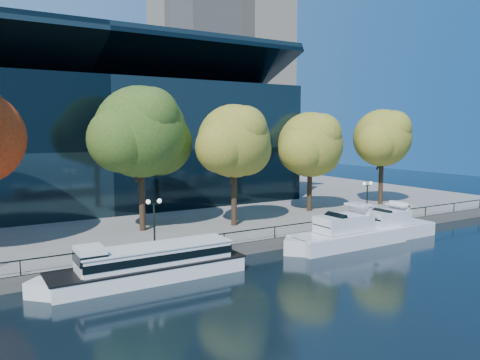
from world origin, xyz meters
TOP-DOWN VIEW (x-y plane):
  - ground at (0.00, 0.00)m, footprint 160.00×160.00m
  - promenade at (0.00, 36.38)m, footprint 90.00×67.08m
  - railing at (0.00, 3.25)m, footprint 88.20×0.08m
  - convention_building at (-4.00, 31.79)m, footprint 50.00×24.57m
  - office_tower at (28.00, 55.00)m, footprint 22.50×22.50m
  - tour_boat at (-7.47, 0.98)m, footprint 14.79×3.30m
  - cruiser_near at (10.73, 0.77)m, footprint 12.61×3.25m
  - cruiser_far at (16.47, 0.94)m, footprint 10.44×2.89m
  - tree_2 at (-3.56, 11.96)m, footprint 10.40×8.52m
  - tree_3 at (4.85, 9.62)m, footprint 8.78×7.20m
  - tree_4 at (16.42, 12.18)m, footprint 9.20×7.55m
  - tree_5 at (27.13, 11.33)m, footprint 8.82×7.23m
  - lamp_1 at (-5.43, 4.50)m, footprint 1.26×0.36m
  - lamp_2 at (17.39, 4.50)m, footprint 1.26×0.36m

SIDE VIEW (x-z plane):
  - ground at x=0.00m, z-range 0.00..0.00m
  - promenade at x=0.00m, z-range 0.00..1.00m
  - cruiser_far at x=16.47m, z-range -0.62..2.79m
  - cruiser_near at x=10.73m, z-range -0.69..2.96m
  - tour_boat at x=-7.47m, z-range -0.21..2.60m
  - railing at x=0.00m, z-range 1.44..2.43m
  - lamp_1 at x=-5.43m, z-range 1.97..6.00m
  - lamp_2 at x=17.39m, z-range 1.97..6.00m
  - tree_4 at x=16.42m, z-range 2.79..14.05m
  - convention_building at x=-4.00m, z-range -2.21..19.22m
  - tree_3 at x=4.85m, z-range 3.18..14.88m
  - tree_5 at x=27.13m, z-range 3.20..14.97m
  - tree_2 at x=-3.56m, z-range 3.27..16.50m
  - office_tower at x=28.00m, z-range 0.07..65.97m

